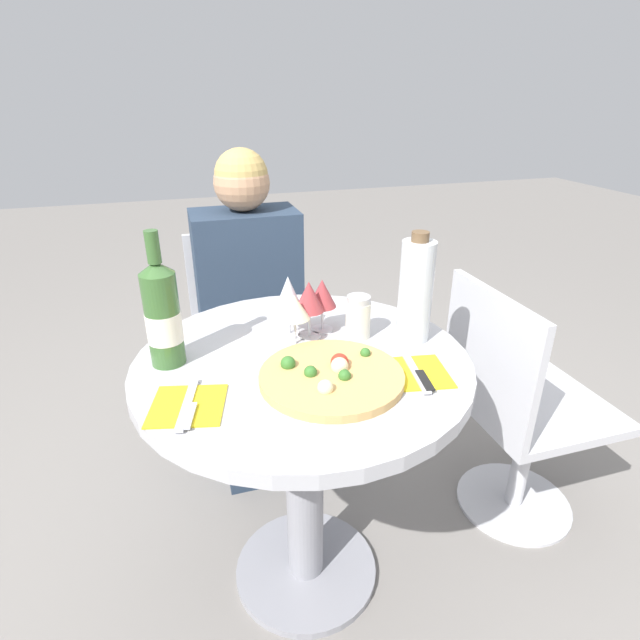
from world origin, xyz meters
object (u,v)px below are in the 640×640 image
(pizza_large, at_px, (331,376))
(tall_carafe, at_px, (416,291))
(chair_empty_side, at_px, (516,412))
(wine_bottle, at_px, (163,315))
(chair_behind_diner, at_px, (250,341))
(seated_diner, at_px, (254,330))
(dining_table, at_px, (304,419))

(pizza_large, xyz_separation_m, tall_carafe, (0.27, 0.14, 0.12))
(chair_empty_side, height_order, wine_bottle, wine_bottle)
(chair_behind_diner, bearing_deg, seated_diner, 90.00)
(dining_table, relative_size, seated_diner, 0.70)
(dining_table, distance_m, wine_bottle, 0.45)
(chair_empty_side, bearing_deg, tall_carafe, -85.45)
(tall_carafe, bearing_deg, pizza_large, -152.84)
(dining_table, height_order, pizza_large, pizza_large)
(seated_diner, height_order, wine_bottle, seated_diner)
(seated_diner, bearing_deg, wine_bottle, 62.89)
(chair_behind_diner, distance_m, chair_empty_side, 1.05)
(chair_empty_side, xyz_separation_m, tall_carafe, (-0.42, -0.03, 0.48))
(chair_behind_diner, bearing_deg, dining_table, 91.06)
(tall_carafe, bearing_deg, seated_diner, 116.63)
(chair_behind_diner, height_order, wine_bottle, wine_bottle)
(chair_empty_side, relative_size, wine_bottle, 2.58)
(chair_behind_diner, distance_m, tall_carafe, 0.97)
(chair_behind_diner, relative_size, pizza_large, 2.55)
(chair_empty_side, bearing_deg, wine_bottle, -91.11)
(dining_table, relative_size, tall_carafe, 2.88)
(dining_table, distance_m, chair_behind_diner, 0.82)
(wine_bottle, bearing_deg, seated_diner, 62.89)
(seated_diner, distance_m, tall_carafe, 0.80)
(chair_behind_diner, xyz_separation_m, wine_bottle, (-0.30, -0.73, 0.47))
(dining_table, xyz_separation_m, pizza_large, (0.03, -0.12, 0.19))
(seated_diner, relative_size, wine_bottle, 3.63)
(dining_table, relative_size, chair_empty_side, 0.99)
(chair_empty_side, bearing_deg, chair_behind_diner, -135.38)
(chair_behind_diner, height_order, pizza_large, chair_behind_diner)
(chair_empty_side, height_order, tall_carafe, tall_carafe)
(dining_table, xyz_separation_m, chair_behind_diner, (-0.01, 0.80, -0.16))
(wine_bottle, bearing_deg, tall_carafe, -4.95)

